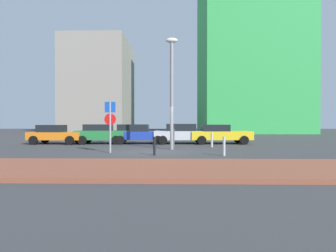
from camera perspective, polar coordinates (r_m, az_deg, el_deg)
ground_plane at (r=15.09m, az=-3.05°, el=-5.30°), size 120.00×120.00×0.00m
sidewalk_brick at (r=9.17m, az=-5.84°, el=-8.70°), size 40.00×3.95×0.14m
parked_car_orange at (r=22.20m, az=-22.15°, el=-1.57°), size 3.95×1.98×1.42m
parked_car_green at (r=21.35m, az=-13.37°, el=-1.52°), size 4.11×2.21×1.46m
parked_car_blue at (r=20.97m, az=-6.41°, el=-1.56°), size 4.48×1.97×1.45m
parked_car_silver at (r=20.83m, az=2.77°, el=-1.50°), size 4.14×2.09×1.49m
parked_car_yellow at (r=21.06m, az=10.51°, el=-1.60°), size 4.56×2.09×1.43m
parking_sign_post at (r=14.68m, az=-11.83°, el=1.11°), size 0.60×0.10×2.68m
parking_meter at (r=17.29m, az=1.23°, el=-1.31°), size 0.18×0.14×1.51m
street_lamp at (r=16.40m, az=0.77°, el=8.78°), size 0.70×0.36×6.54m
traffic_bollard_near at (r=13.33m, az=-2.81°, el=-4.13°), size 0.12×0.12×0.90m
traffic_bollard_mid at (r=18.03m, az=9.01°, el=-2.85°), size 0.14×0.14×0.94m
traffic_bollard_far at (r=13.37m, az=11.46°, el=-4.11°), size 0.13×0.13×0.91m
building_colorful_midrise at (r=49.64m, az=16.18°, el=14.55°), size 15.60×16.06×27.06m
building_under_construction at (r=52.89m, az=-13.85°, el=7.75°), size 10.72×13.78×16.28m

